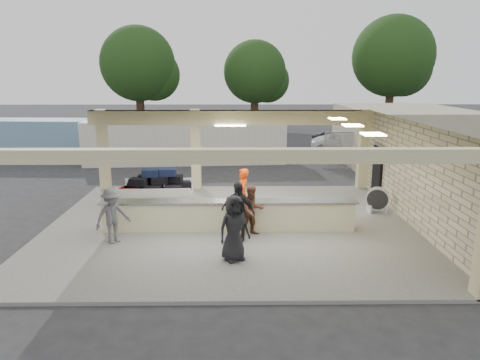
{
  "coord_description": "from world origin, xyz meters",
  "views": [
    {
      "loc": [
        0.2,
        -13.55,
        4.99
      ],
      "look_at": [
        0.37,
        1.0,
        1.38
      ],
      "focal_mm": 32.0,
      "sensor_mm": 36.0,
      "label": 1
    }
  ],
  "objects_px": {
    "baggage_counter": "(229,215)",
    "luggage_cart": "(156,188)",
    "baggage_handler": "(242,195)",
    "car_dark": "(344,140)",
    "passenger_c": "(113,216)",
    "container_blue": "(43,140)",
    "passenger_d": "(234,228)",
    "passenger_b": "(238,211)",
    "car_white_a": "(359,145)",
    "container_white": "(186,142)",
    "drum_fan": "(378,199)",
    "car_white_b": "(430,142)",
    "passenger_a": "(252,211)"
  },
  "relations": [
    {
      "from": "passenger_d",
      "to": "car_white_b",
      "type": "height_order",
      "value": "passenger_d"
    },
    {
      "from": "passenger_c",
      "to": "container_white",
      "type": "xyz_separation_m",
      "value": [
        0.8,
        12.41,
        0.29
      ]
    },
    {
      "from": "luggage_cart",
      "to": "container_white",
      "type": "bearing_deg",
      "value": 86.85
    },
    {
      "from": "container_blue",
      "to": "passenger_d",
      "type": "bearing_deg",
      "value": -49.24
    },
    {
      "from": "passenger_d",
      "to": "car_white_a",
      "type": "bearing_deg",
      "value": 34.5
    },
    {
      "from": "baggage_handler",
      "to": "car_white_b",
      "type": "height_order",
      "value": "baggage_handler"
    },
    {
      "from": "car_dark",
      "to": "drum_fan",
      "type": "bearing_deg",
      "value": -159.72
    },
    {
      "from": "baggage_handler",
      "to": "passenger_d",
      "type": "relative_size",
      "value": 1.02
    },
    {
      "from": "passenger_a",
      "to": "passenger_d",
      "type": "bearing_deg",
      "value": -130.69
    },
    {
      "from": "car_white_a",
      "to": "container_blue",
      "type": "height_order",
      "value": "container_blue"
    },
    {
      "from": "car_white_b",
      "to": "passenger_a",
      "type": "bearing_deg",
      "value": 155.81
    },
    {
      "from": "car_white_a",
      "to": "passenger_d",
      "type": "bearing_deg",
      "value": 172.86
    },
    {
      "from": "passenger_c",
      "to": "car_dark",
      "type": "distance_m",
      "value": 19.7
    },
    {
      "from": "luggage_cart",
      "to": "passenger_c",
      "type": "height_order",
      "value": "passenger_c"
    },
    {
      "from": "car_white_b",
      "to": "passenger_c",
      "type": "bearing_deg",
      "value": 148.33
    },
    {
      "from": "drum_fan",
      "to": "car_white_b",
      "type": "distance_m",
      "value": 14.07
    },
    {
      "from": "baggage_counter",
      "to": "container_white",
      "type": "xyz_separation_m",
      "value": [
        -2.62,
        11.37,
        0.64
      ]
    },
    {
      "from": "baggage_counter",
      "to": "passenger_d",
      "type": "height_order",
      "value": "passenger_d"
    },
    {
      "from": "baggage_counter",
      "to": "car_dark",
      "type": "bearing_deg",
      "value": 63.9
    },
    {
      "from": "luggage_cart",
      "to": "car_white_b",
      "type": "distance_m",
      "value": 19.24
    },
    {
      "from": "luggage_cart",
      "to": "drum_fan",
      "type": "distance_m",
      "value": 8.12
    },
    {
      "from": "container_white",
      "to": "luggage_cart",
      "type": "bearing_deg",
      "value": -94.55
    },
    {
      "from": "passenger_d",
      "to": "car_white_a",
      "type": "distance_m",
      "value": 16.72
    },
    {
      "from": "drum_fan",
      "to": "passenger_b",
      "type": "height_order",
      "value": "passenger_b"
    },
    {
      "from": "car_white_b",
      "to": "container_blue",
      "type": "distance_m",
      "value": 23.97
    },
    {
      "from": "baggage_handler",
      "to": "car_dark",
      "type": "height_order",
      "value": "baggage_handler"
    },
    {
      "from": "drum_fan",
      "to": "car_white_a",
      "type": "bearing_deg",
      "value": 98.14
    },
    {
      "from": "passenger_d",
      "to": "container_blue",
      "type": "relative_size",
      "value": 0.2
    },
    {
      "from": "baggage_counter",
      "to": "passenger_c",
      "type": "distance_m",
      "value": 3.59
    },
    {
      "from": "drum_fan",
      "to": "passenger_d",
      "type": "distance_m",
      "value": 6.62
    },
    {
      "from": "drum_fan",
      "to": "car_dark",
      "type": "distance_m",
      "value": 13.74
    },
    {
      "from": "passenger_a",
      "to": "passenger_c",
      "type": "distance_m",
      "value": 4.18
    },
    {
      "from": "baggage_counter",
      "to": "container_blue",
      "type": "relative_size",
      "value": 0.89
    },
    {
      "from": "passenger_c",
      "to": "container_white",
      "type": "height_order",
      "value": "container_white"
    },
    {
      "from": "passenger_c",
      "to": "luggage_cart",
      "type": "bearing_deg",
      "value": 35.71
    },
    {
      "from": "container_white",
      "to": "car_white_b",
      "type": "bearing_deg",
      "value": 5.22
    },
    {
      "from": "container_blue",
      "to": "baggage_counter",
      "type": "bearing_deg",
      "value": -44.85
    },
    {
      "from": "car_dark",
      "to": "container_blue",
      "type": "bearing_deg",
      "value": 128.15
    },
    {
      "from": "car_white_a",
      "to": "baggage_handler",
      "type": "bearing_deg",
      "value": 168.06
    },
    {
      "from": "baggage_handler",
      "to": "passenger_b",
      "type": "height_order",
      "value": "baggage_handler"
    },
    {
      "from": "baggage_counter",
      "to": "passenger_b",
      "type": "distance_m",
      "value": 1.03
    },
    {
      "from": "baggage_counter",
      "to": "passenger_a",
      "type": "height_order",
      "value": "passenger_a"
    },
    {
      "from": "passenger_b",
      "to": "car_white_a",
      "type": "distance_m",
      "value": 15.43
    },
    {
      "from": "baggage_handler",
      "to": "container_blue",
      "type": "xyz_separation_m",
      "value": [
        -11.73,
        11.58,
        0.18
      ]
    },
    {
      "from": "baggage_counter",
      "to": "luggage_cart",
      "type": "height_order",
      "value": "luggage_cart"
    },
    {
      "from": "passenger_d",
      "to": "container_white",
      "type": "height_order",
      "value": "container_white"
    },
    {
      "from": "baggage_counter",
      "to": "car_white_a",
      "type": "distance_m",
      "value": 14.8
    },
    {
      "from": "drum_fan",
      "to": "baggage_handler",
      "type": "xyz_separation_m",
      "value": [
        -4.93,
        -0.96,
        0.42
      ]
    },
    {
      "from": "baggage_counter",
      "to": "car_white_a",
      "type": "height_order",
      "value": "car_white_a"
    },
    {
      "from": "baggage_handler",
      "to": "passenger_a",
      "type": "distance_m",
      "value": 1.35
    }
  ]
}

